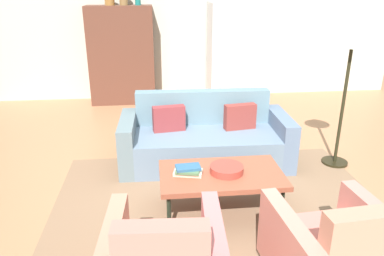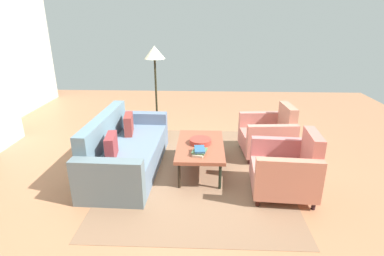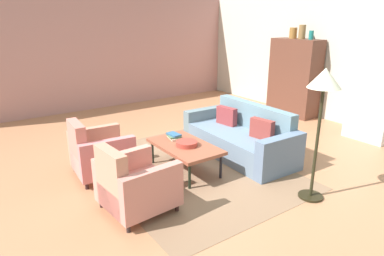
{
  "view_description": "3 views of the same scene",
  "coord_description": "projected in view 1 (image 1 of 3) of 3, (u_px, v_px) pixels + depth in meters",
  "views": [
    {
      "loc": [
        -0.55,
        -3.6,
        2.14
      ],
      "look_at": [
        -0.17,
        -0.11,
        0.8
      ],
      "focal_mm": 35.01,
      "sensor_mm": 36.0,
      "label": 1
    },
    {
      "loc": [
        -4.12,
        -0.46,
        2.26
      ],
      "look_at": [
        -0.07,
        -0.29,
        0.75
      ],
      "focal_mm": 28.45,
      "sensor_mm": 36.0,
      "label": 2
    },
    {
      "loc": [
        4.12,
        -3.1,
        2.3
      ],
      "look_at": [
        0.15,
        -0.32,
        0.7
      ],
      "focal_mm": 31.75,
      "sensor_mm": 36.0,
      "label": 3
    }
  ],
  "objects": [
    {
      "name": "armchair_right",
      "position": [
        335.0,
        256.0,
        2.65
      ],
      "size": [
        0.86,
        0.86,
        0.88
      ],
      "rotation": [
        0.0,
        0.0,
        0.08
      ],
      "color": "#392020",
      "rests_on": "ground"
    },
    {
      "name": "wall_back",
      "position": [
        178.0,
        26.0,
        7.28
      ],
      "size": [
        8.83,
        0.12,
        2.8
      ],
      "primitive_type": "cube",
      "color": "beige",
      "rests_on": "ground"
    },
    {
      "name": "area_rug",
      "position": [
        219.0,
        207.0,
        3.84
      ],
      "size": [
        3.4,
        2.6,
        0.01
      ],
      "primitive_type": "cube",
      "color": "#87664C",
      "rests_on": "ground"
    },
    {
      "name": "cabinet",
      "position": [
        122.0,
        56.0,
        7.03
      ],
      "size": [
        1.2,
        0.51,
        1.8
      ],
      "color": "brown",
      "rests_on": "ground"
    },
    {
      "name": "refrigerator",
      "position": [
        230.0,
        53.0,
        7.13
      ],
      "size": [
        0.8,
        0.73,
        1.85
      ],
      "color": "#B7BABF",
      "rests_on": "ground"
    },
    {
      "name": "fruit_bowl",
      "position": [
        227.0,
        169.0,
        3.63
      ],
      "size": [
        0.33,
        0.33,
        0.07
      ],
      "primitive_type": "cylinder",
      "color": "#AC3B30",
      "rests_on": "coffee_table"
    },
    {
      "name": "coffee_table",
      "position": [
        221.0,
        176.0,
        3.65
      ],
      "size": [
        1.2,
        0.7,
        0.43
      ],
      "color": "black",
      "rests_on": "ground"
    },
    {
      "name": "ground_plane",
      "position": [
        206.0,
        190.0,
        4.16
      ],
      "size": [
        10.6,
        10.6,
        0.0
      ],
      "primitive_type": "plane",
      "color": "#B27751"
    },
    {
      "name": "floor_lamp",
      "position": [
        351.0,
        50.0,
        4.29
      ],
      "size": [
        0.4,
        0.4,
        1.72
      ],
      "color": "black",
      "rests_on": "ground"
    },
    {
      "name": "book_stack",
      "position": [
        188.0,
        170.0,
        3.6
      ],
      "size": [
        0.3,
        0.23,
        0.09
      ],
      "color": "beige",
      "rests_on": "coffee_table"
    },
    {
      "name": "couch",
      "position": [
        205.0,
        139.0,
        4.79
      ],
      "size": [
        2.12,
        0.96,
        0.86
      ],
      "rotation": [
        0.0,
        0.0,
        3.11
      ],
      "color": "slate",
      "rests_on": "ground"
    }
  ]
}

